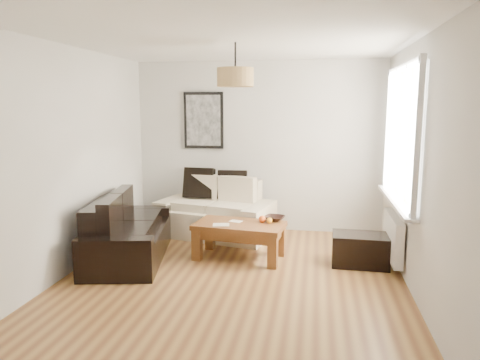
% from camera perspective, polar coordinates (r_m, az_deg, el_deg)
% --- Properties ---
extents(floor, '(4.50, 4.50, 0.00)m').
position_cam_1_polar(floor, '(5.06, -1.18, -12.93)').
color(floor, brown).
rests_on(floor, ground).
extents(ceiling, '(3.80, 4.50, 0.00)m').
position_cam_1_polar(ceiling, '(4.73, -1.29, 17.63)').
color(ceiling, white).
rests_on(ceiling, floor).
extents(wall_back, '(3.80, 0.04, 2.60)m').
position_cam_1_polar(wall_back, '(6.93, 2.31, 4.25)').
color(wall_back, silver).
rests_on(wall_back, floor).
extents(wall_front, '(3.80, 0.04, 2.60)m').
position_cam_1_polar(wall_front, '(2.59, -10.75, -4.75)').
color(wall_front, silver).
rests_on(wall_front, floor).
extents(wall_left, '(0.04, 4.50, 2.60)m').
position_cam_1_polar(wall_left, '(5.41, -21.41, 2.14)').
color(wall_left, silver).
rests_on(wall_left, floor).
extents(wall_right, '(0.04, 4.50, 2.60)m').
position_cam_1_polar(wall_right, '(4.75, 21.92, 1.17)').
color(wall_right, silver).
rests_on(wall_right, floor).
extents(window_bay, '(0.14, 1.90, 1.60)m').
position_cam_1_polar(window_bay, '(5.49, 19.97, 5.47)').
color(window_bay, white).
rests_on(window_bay, wall_right).
extents(radiator, '(0.10, 0.90, 0.52)m').
position_cam_1_polar(radiator, '(5.69, 18.88, -6.85)').
color(radiator, white).
rests_on(radiator, wall_right).
extents(poster, '(0.62, 0.04, 0.87)m').
position_cam_1_polar(poster, '(7.04, -4.64, 7.56)').
color(poster, black).
rests_on(poster, wall_back).
extents(pendant_shade, '(0.40, 0.40, 0.20)m').
position_cam_1_polar(pendant_shade, '(4.98, -0.60, 12.93)').
color(pendant_shade, tan).
rests_on(pendant_shade, ceiling).
extents(loveseat_cream, '(1.80, 1.24, 0.82)m').
position_cam_1_polar(loveseat_cream, '(6.71, -3.14, -3.64)').
color(loveseat_cream, beige).
rests_on(loveseat_cream, floor).
extents(sofa_leather, '(1.18, 1.88, 0.76)m').
position_cam_1_polar(sofa_leather, '(5.89, -13.93, -6.08)').
color(sofa_leather, black).
rests_on(sofa_leather, floor).
extents(coffee_table, '(1.18, 0.74, 0.46)m').
position_cam_1_polar(coffee_table, '(5.76, -0.06, -7.70)').
color(coffee_table, brown).
rests_on(coffee_table, floor).
extents(ottoman, '(0.68, 0.45, 0.38)m').
position_cam_1_polar(ottoman, '(5.71, 15.04, -8.56)').
color(ottoman, black).
rests_on(ottoman, floor).
extents(cushion_left, '(0.47, 0.18, 0.46)m').
position_cam_1_polar(cushion_left, '(6.91, -5.23, -0.40)').
color(cushion_left, black).
rests_on(cushion_left, loveseat_cream).
extents(cushion_right, '(0.45, 0.16, 0.44)m').
position_cam_1_polar(cushion_right, '(6.80, -0.99, -0.64)').
color(cushion_right, black).
rests_on(cushion_right, loveseat_cream).
extents(fruit_bowl, '(0.31, 0.31, 0.06)m').
position_cam_1_polar(fruit_bowl, '(5.83, 4.44, -4.88)').
color(fruit_bowl, black).
rests_on(fruit_bowl, coffee_table).
extents(orange_a, '(0.09, 0.09, 0.09)m').
position_cam_1_polar(orange_a, '(5.73, 2.84, -5.03)').
color(orange_a, '#DE4D12').
rests_on(orange_a, fruit_bowl).
extents(orange_b, '(0.10, 0.10, 0.08)m').
position_cam_1_polar(orange_b, '(5.68, 3.76, -5.17)').
color(orange_b, '#FD9D15').
rests_on(orange_b, fruit_bowl).
extents(orange_c, '(0.11, 0.11, 0.09)m').
position_cam_1_polar(orange_c, '(5.75, 2.83, -4.98)').
color(orange_c, orange).
rests_on(orange_c, fruit_bowl).
extents(papers, '(0.23, 0.18, 0.01)m').
position_cam_1_polar(papers, '(5.62, -2.42, -5.70)').
color(papers, silver).
rests_on(papers, coffee_table).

